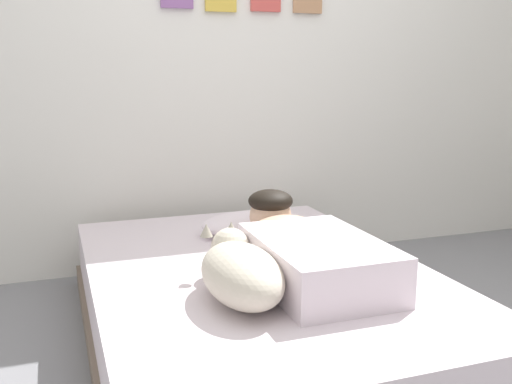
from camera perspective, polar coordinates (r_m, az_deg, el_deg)
The scene contains 8 objects.
ground_plane at distance 2.38m, azimuth 10.36°, elevation -16.63°, with size 13.43×13.43×0.00m, color gray.
back_wall at distance 3.47m, azimuth -1.50°, elevation 13.81°, with size 4.71×0.12×2.50m.
bed at distance 2.46m, azimuth 0.11°, elevation -11.15°, with size 1.36×1.98×0.34m.
pillow at distance 2.86m, azimuth -0.29°, elevation -3.08°, with size 0.52×0.32×0.11m, color silver.
person_lying at distance 2.30m, azimuth 4.64°, elevation -5.49°, with size 0.43×0.92×0.27m.
dog at distance 2.05m, azimuth -1.60°, elevation -7.70°, with size 0.26×0.57×0.21m.
coffee_cup at distance 2.75m, azimuth -0.23°, elevation -4.08°, with size 0.12×0.09×0.07m.
cell_phone at distance 2.20m, azimuth 1.66°, elevation -9.04°, with size 0.07×0.14×0.01m, color black.
Camera 1 is at (-1.07, -1.81, 1.12)m, focal length 40.73 mm.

